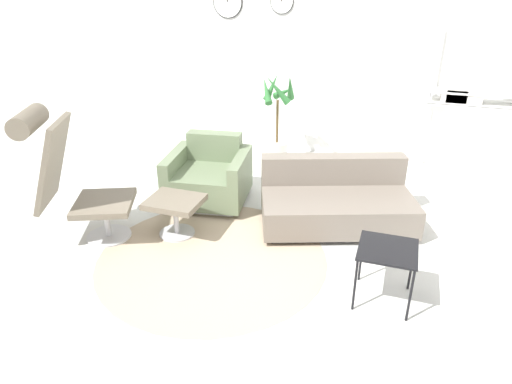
% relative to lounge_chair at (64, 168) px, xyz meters
% --- Properties ---
extents(ground_plane, '(12.00, 12.00, 0.00)m').
position_rel_lounge_chair_xyz_m(ground_plane, '(1.60, 0.17, -0.77)').
color(ground_plane, silver).
extents(wall_back, '(12.00, 0.09, 2.80)m').
position_rel_lounge_chair_xyz_m(wall_back, '(1.60, 3.26, 0.63)').
color(wall_back, white).
rests_on(wall_back, ground_plane).
extents(round_rug, '(2.15, 2.15, 0.01)m').
position_rel_lounge_chair_xyz_m(round_rug, '(1.43, 0.10, -0.77)').
color(round_rug, tan).
rests_on(round_rug, ground_plane).
extents(lounge_chair, '(1.06, 0.87, 1.33)m').
position_rel_lounge_chair_xyz_m(lounge_chair, '(0.00, 0.00, 0.00)').
color(lounge_chair, '#BCBCC1').
rests_on(lounge_chair, ground_plane).
extents(ottoman, '(0.53, 0.45, 0.40)m').
position_rel_lounge_chair_xyz_m(ottoman, '(0.91, 0.39, -0.46)').
color(ottoman, '#BCBCC1').
rests_on(ottoman, ground_plane).
extents(armchair_red, '(0.99, 0.95, 0.74)m').
position_rel_lounge_chair_xyz_m(armchair_red, '(0.92, 1.22, -0.49)').
color(armchair_red, silver).
rests_on(armchair_red, ground_plane).
extents(couch_low, '(1.75, 1.33, 0.66)m').
position_rel_lounge_chair_xyz_m(couch_low, '(2.40, 1.15, -0.53)').
color(couch_low, black).
rests_on(couch_low, ground_plane).
extents(side_table, '(0.45, 0.45, 0.49)m').
position_rel_lounge_chair_xyz_m(side_table, '(2.99, -0.01, -0.33)').
color(side_table, black).
rests_on(side_table, ground_plane).
extents(potted_plant, '(0.52, 0.51, 1.28)m').
position_rel_lounge_chair_xyz_m(potted_plant, '(1.34, 2.60, -0.25)').
color(potted_plant, silver).
rests_on(potted_plant, ground_plane).
extents(shelf_unit, '(1.31, 0.28, 1.91)m').
position_rel_lounge_chair_xyz_m(shelf_unit, '(3.81, 3.01, 0.27)').
color(shelf_unit, '#BCBCC1').
rests_on(shelf_unit, ground_plane).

